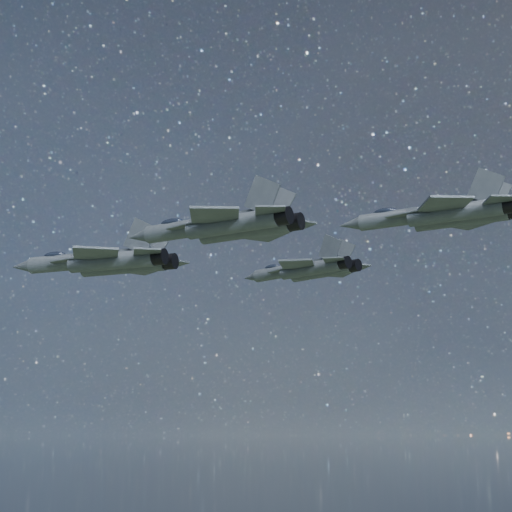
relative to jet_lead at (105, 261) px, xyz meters
The scene contains 4 objects.
jet_lead is the anchor object (origin of this frame).
jet_left 23.19m from the jet_lead, 52.92° to the left, with size 17.15×11.83×4.30m.
jet_right 21.15m from the jet_lead, 20.57° to the right, with size 17.31×12.33×4.41m.
jet_slot 34.94m from the jet_lead, ahead, with size 16.41×11.65×4.17m.
Camera 1 is at (41.12, -63.96, 142.59)m, focal length 55.00 mm.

